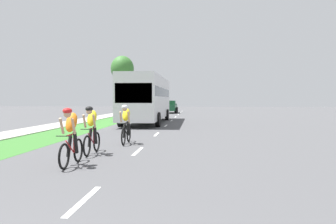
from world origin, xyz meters
TOP-DOWN VIEW (x-y plane):
  - ground_plane at (0.00, 20.00)m, footprint 120.00×120.00m
  - grass_verge at (-5.09, 20.00)m, footprint 2.69×70.00m
  - sidewalk_concrete at (-7.41, 20.00)m, footprint 1.96×70.00m
  - lane_markings_center at (0.00, 24.00)m, footprint 0.12×52.20m
  - cyclist_lead at (-1.37, 7.38)m, footprint 0.42×1.72m
  - cyclist_trailing at (-1.41, 9.31)m, footprint 0.42×1.72m
  - cyclist_distant at (-0.82, 11.91)m, footprint 0.42×1.72m
  - bus_white at (-1.68, 23.96)m, footprint 2.78×11.60m
  - pickup_dark_green at (-1.46, 42.11)m, footprint 2.22×5.10m
  - street_tree_far at (-7.93, 43.44)m, footprint 3.14×3.14m

SIDE VIEW (x-z plane):
  - ground_plane at x=0.00m, z-range 0.00..0.00m
  - grass_verge at x=-5.09m, z-range 0.00..0.01m
  - lane_markings_center at x=0.00m, z-range 0.00..0.01m
  - sidewalk_concrete at x=-7.41m, z-range -0.05..0.06m
  - cyclist_lead at x=-1.37m, z-range 0.02..1.60m
  - cyclist_trailing at x=-1.41m, z-range 0.02..1.60m
  - cyclist_distant at x=-0.82m, z-range 0.02..1.60m
  - pickup_dark_green at x=-1.46m, z-range 0.01..1.65m
  - bus_white at x=-1.68m, z-range 0.24..3.72m
  - street_tree_far at x=-7.93m, z-range 2.11..9.85m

